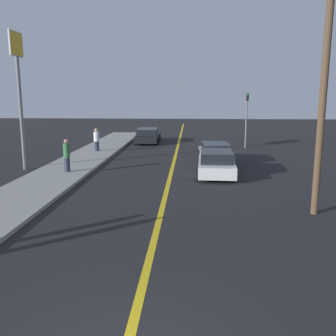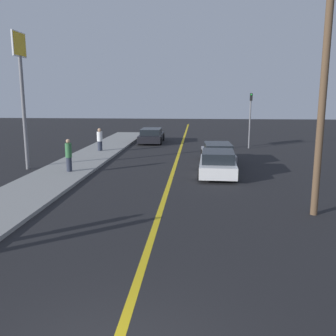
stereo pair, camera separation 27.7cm
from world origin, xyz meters
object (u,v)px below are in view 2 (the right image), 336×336
at_px(car_far_distant, 152,136).
at_px(roadside_sign, 21,74).
at_px(car_near_right_lane, 218,163).
at_px(pedestrian_by_sign, 100,140).
at_px(traffic_light, 250,115).
at_px(utility_pole, 322,111).
at_px(pedestrian_far_standing, 69,155).
at_px(car_ahead_center, 218,153).

relative_size(car_far_distant, roadside_sign, 0.65).
relative_size(car_near_right_lane, pedestrian_by_sign, 2.70).
relative_size(car_near_right_lane, traffic_light, 1.03).
xyz_separation_m(pedestrian_by_sign, roadside_sign, (-2.46, -6.26, 4.23)).
xyz_separation_m(car_near_right_lane, roadside_sign, (-10.44, 0.81, 4.55)).
height_order(pedestrian_by_sign, utility_pole, utility_pole).
bearing_deg(pedestrian_by_sign, traffic_light, 15.32).
distance_m(pedestrian_far_standing, utility_pole, 12.45).
distance_m(car_far_distant, utility_pole, 21.07).
distance_m(traffic_light, roadside_sign, 16.45).
relative_size(pedestrian_by_sign, traffic_light, 0.38).
relative_size(traffic_light, utility_pole, 0.59).
bearing_deg(car_far_distant, pedestrian_far_standing, -102.24).
relative_size(car_ahead_center, pedestrian_by_sign, 2.80).
bearing_deg(car_far_distant, traffic_light, -21.78).
height_order(car_far_distant, utility_pole, utility_pole).
bearing_deg(utility_pole, traffic_light, 90.26).
xyz_separation_m(car_far_distant, pedestrian_far_standing, (-2.67, -13.38, 0.40)).
height_order(car_near_right_lane, pedestrian_by_sign, pedestrian_by_sign).
height_order(pedestrian_far_standing, traffic_light, traffic_light).
height_order(car_far_distant, pedestrian_by_sign, pedestrian_by_sign).
bearing_deg(pedestrian_far_standing, roadside_sign, 157.95).
distance_m(car_near_right_lane, pedestrian_by_sign, 10.66).
relative_size(pedestrian_far_standing, traffic_light, 0.40).
bearing_deg(pedestrian_far_standing, car_far_distant, 78.71).
relative_size(pedestrian_by_sign, roadside_sign, 0.22).
bearing_deg(car_far_distant, car_near_right_lane, -69.98).
relative_size(car_ahead_center, roadside_sign, 0.61).
relative_size(pedestrian_far_standing, utility_pole, 0.24).
bearing_deg(pedestrian_far_standing, car_near_right_lane, 2.33).
bearing_deg(car_ahead_center, roadside_sign, -168.31).
bearing_deg(utility_pole, pedestrian_by_sign, 129.59).
height_order(pedestrian_far_standing, roadside_sign, roadside_sign).
bearing_deg(utility_pole, roadside_sign, 152.44).
height_order(car_near_right_lane, traffic_light, traffic_light).
xyz_separation_m(car_ahead_center, roadside_sign, (-10.62, -2.67, 4.57)).
distance_m(car_ahead_center, utility_pole, 10.50).
relative_size(car_ahead_center, car_far_distant, 0.94).
distance_m(car_ahead_center, traffic_light, 7.39).
bearing_deg(pedestrian_by_sign, roadside_sign, -111.49).
distance_m(car_far_distant, traffic_light, 8.71).
relative_size(car_near_right_lane, roadside_sign, 0.59).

